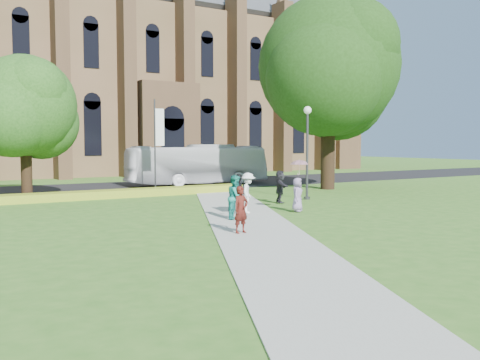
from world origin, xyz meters
TOP-DOWN VIEW (x-y plane):
  - ground at (0.00, 0.00)m, footprint 160.00×160.00m
  - road at (0.00, 20.00)m, footprint 160.00×10.00m
  - footpath at (0.00, 1.00)m, footprint 15.58×28.54m
  - flower_hedge at (-2.00, 13.20)m, footprint 18.00×1.40m
  - cathedral at (10.00, 39.73)m, footprint 52.60×18.25m
  - streetlamp at (7.50, 6.50)m, footprint 0.44×0.44m
  - large_tree at (13.00, 11.00)m, footprint 9.60×9.60m
  - street_tree_1 at (-6.00, 14.50)m, footprint 5.60×5.60m
  - banner_pole_0 at (2.11, 15.20)m, footprint 0.70×0.10m
  - tour_coach at (7.07, 18.93)m, footprint 11.01×2.86m
  - pedestrian_0 at (-1.80, -1.28)m, footprint 0.65×0.48m
  - pedestrian_1 at (-0.15, 1.74)m, footprint 1.12×1.11m
  - pedestrian_2 at (1.30, 3.07)m, footprint 1.24×1.34m
  - pedestrian_3 at (0.85, 3.11)m, footprint 0.97×1.10m
  - pedestrian_4 at (3.58, 2.39)m, footprint 0.90×0.85m
  - pedestrian_5 at (4.99, 5.64)m, footprint 1.04×1.65m
  - parasol at (3.76, 2.49)m, footprint 0.84×0.84m

SIDE VIEW (x-z plane):
  - ground at x=0.00m, z-range 0.00..0.00m
  - road at x=0.00m, z-range 0.00..0.02m
  - footpath at x=0.00m, z-range 0.00..0.04m
  - flower_hedge at x=-2.00m, z-range 0.00..0.45m
  - pedestrian_4 at x=3.58m, z-range 0.04..1.59m
  - pedestrian_0 at x=-1.80m, z-range 0.04..1.69m
  - pedestrian_5 at x=4.99m, z-range 0.04..1.74m
  - pedestrian_3 at x=0.85m, z-range 0.04..1.83m
  - pedestrian_2 at x=1.30m, z-range 0.04..1.86m
  - pedestrian_1 at x=-0.15m, z-range 0.04..1.86m
  - tour_coach at x=7.07m, z-range 0.02..3.07m
  - parasol at x=3.76m, z-range 1.59..2.32m
  - streetlamp at x=7.50m, z-range 0.68..5.92m
  - banner_pole_0 at x=2.11m, z-range 0.39..6.39m
  - street_tree_1 at x=-6.00m, z-range 1.20..9.25m
  - large_tree at x=13.00m, z-range 1.77..14.97m
  - cathedral at x=10.00m, z-range -1.02..26.98m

